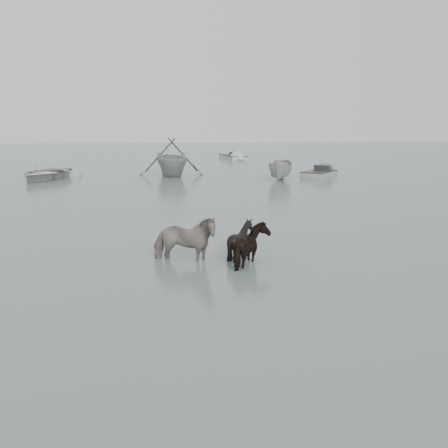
# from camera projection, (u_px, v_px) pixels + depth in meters

# --- Properties ---
(ground) EXTENTS (140.00, 140.00, 0.00)m
(ground) POSITION_uv_depth(u_px,v_px,m) (254.00, 255.00, 17.43)
(ground) COLOR slate
(ground) RESTS_ON ground
(pony_pinto) EXTENTS (2.18, 1.43, 1.70)m
(pony_pinto) POSITION_uv_depth(u_px,v_px,m) (184.00, 233.00, 16.53)
(pony_pinto) COLOR black
(pony_pinto) RESTS_ON ground
(pony_dark) EXTENTS (1.29, 1.49, 1.46)m
(pony_dark) POSITION_uv_depth(u_px,v_px,m) (253.00, 240.00, 16.19)
(pony_dark) COLOR black
(pony_dark) RESTS_ON ground
(pony_black) EXTENTS (1.44, 1.34, 1.34)m
(pony_black) POSITION_uv_depth(u_px,v_px,m) (240.00, 235.00, 17.20)
(pony_black) COLOR black
(pony_black) RESTS_ON ground
(rowboat_lead) EXTENTS (4.85, 5.91, 1.07)m
(rowboat_lead) POSITION_uv_depth(u_px,v_px,m) (45.00, 172.00, 37.39)
(rowboat_lead) COLOR #B9B9B4
(rowboat_lead) RESTS_ON ground
(rowboat_trail) EXTENTS (5.22, 5.87, 2.83)m
(rowboat_trail) POSITION_uv_depth(u_px,v_px,m) (172.00, 156.00, 39.70)
(rowboat_trail) COLOR #979A97
(rowboat_trail) RESTS_ON ground
(boat_small) EXTENTS (2.59, 4.10, 1.48)m
(boat_small) POSITION_uv_depth(u_px,v_px,m) (281.00, 169.00, 36.97)
(boat_small) COLOR #A3A39F
(boat_small) RESTS_ON ground
(skiff_port) EXTENTS (3.84, 4.37, 0.75)m
(skiff_port) POSITION_uv_depth(u_px,v_px,m) (319.00, 171.00, 39.28)
(skiff_port) COLOR gray
(skiff_port) RESTS_ON ground
(skiff_mid) EXTENTS (2.81, 6.14, 0.75)m
(skiff_mid) POSITION_uv_depth(u_px,v_px,m) (233.00, 155.00, 54.46)
(skiff_mid) COLOR #A3A6A3
(skiff_mid) RESTS_ON ground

